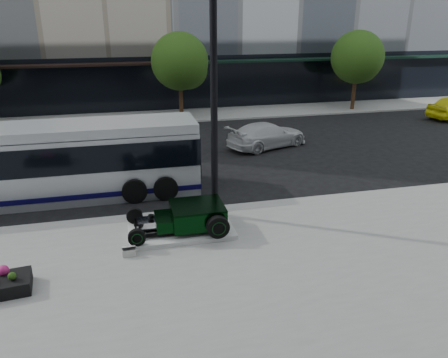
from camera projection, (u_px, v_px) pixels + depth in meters
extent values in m
plane|color=black|center=(203.00, 189.00, 18.21)|extent=(120.00, 120.00, 0.00)
cube|color=gray|center=(166.00, 116.00, 30.92)|extent=(70.00, 4.00, 0.12)
cube|color=black|center=(16.00, 89.00, 30.05)|extent=(22.00, 0.50, 4.00)
cube|color=black|center=(323.00, 78.00, 35.07)|extent=(24.00, 0.50, 4.00)
cube|color=black|center=(10.00, 66.00, 28.94)|extent=(22.00, 1.60, 0.15)
cube|color=black|center=(328.00, 59.00, 33.95)|extent=(24.00, 1.60, 0.15)
cylinder|color=black|center=(181.00, 99.00, 29.75)|extent=(0.28, 0.28, 2.60)
sphere|color=#1E3E10|center=(180.00, 61.00, 28.86)|extent=(3.80, 3.80, 3.80)
sphere|color=#1E3E10|center=(188.00, 70.00, 29.47)|extent=(2.60, 2.60, 2.60)
cylinder|color=black|center=(354.00, 92.00, 32.58)|extent=(0.28, 0.28, 2.60)
sphere|color=#1E3E10|center=(357.00, 57.00, 31.69)|extent=(3.80, 3.80, 3.80)
sphere|color=#1E3E10|center=(362.00, 65.00, 32.31)|extent=(2.60, 2.60, 2.60)
cube|color=silver|center=(181.00, 231.00, 14.33)|extent=(3.40, 1.80, 0.15)
cube|color=black|center=(183.00, 232.00, 13.86)|extent=(3.00, 0.08, 0.10)
cube|color=black|center=(179.00, 220.00, 14.67)|extent=(3.00, 0.08, 0.10)
cube|color=black|center=(197.00, 215.00, 14.26)|extent=(1.70, 1.45, 0.62)
cube|color=black|center=(197.00, 205.00, 14.14)|extent=(1.70, 1.45, 0.06)
cube|color=black|center=(164.00, 221.00, 14.06)|extent=(0.55, 1.05, 0.38)
cube|color=silver|center=(147.00, 225.00, 13.96)|extent=(0.55, 0.55, 0.34)
cylinder|color=black|center=(151.00, 216.00, 13.90)|extent=(0.18, 0.18, 0.10)
cylinder|color=black|center=(136.00, 229.00, 13.93)|extent=(0.06, 1.55, 0.06)
cylinder|color=black|center=(218.00, 227.00, 13.63)|extent=(0.72, 0.24, 0.72)
cylinder|color=black|center=(219.00, 229.00, 13.51)|extent=(0.37, 0.02, 0.37)
torus|color=#0B3D14|center=(219.00, 229.00, 13.50)|extent=(0.44, 0.02, 0.44)
cylinder|color=black|center=(207.00, 205.00, 15.17)|extent=(0.72, 0.24, 0.72)
cylinder|color=black|center=(206.00, 204.00, 15.29)|extent=(0.37, 0.02, 0.37)
torus|color=#0B3D14|center=(206.00, 204.00, 15.30)|extent=(0.44, 0.02, 0.44)
cylinder|color=black|center=(137.00, 237.00, 13.18)|extent=(0.54, 0.16, 0.54)
cylinder|color=black|center=(137.00, 239.00, 13.10)|extent=(0.28, 0.02, 0.28)
torus|color=#0B3D14|center=(137.00, 239.00, 13.09)|extent=(0.34, 0.02, 0.34)
cylinder|color=black|center=(134.00, 216.00, 14.60)|extent=(0.54, 0.16, 0.54)
cylinder|color=black|center=(134.00, 215.00, 14.68)|extent=(0.28, 0.02, 0.28)
torus|color=#0B3D14|center=(134.00, 214.00, 14.69)|extent=(0.34, 0.02, 0.34)
cube|color=silver|center=(129.00, 251.00, 13.00)|extent=(0.40, 0.30, 0.22)
cube|color=black|center=(129.00, 248.00, 12.96)|extent=(0.40, 0.29, 0.15)
cylinder|color=black|center=(214.00, 107.00, 14.27)|extent=(0.23, 0.23, 7.80)
cylinder|color=black|center=(215.00, 212.00, 15.62)|extent=(0.43, 0.43, 0.20)
sphere|color=#D12479|center=(7.00, 275.00, 11.15)|extent=(0.24, 0.24, 0.24)
sphere|color=#1E3E10|center=(18.00, 274.00, 11.21)|extent=(0.24, 0.24, 0.24)
cube|color=silver|center=(43.00, 168.00, 16.94)|extent=(12.00, 2.55, 2.55)
cube|color=#0B0844|center=(46.00, 188.00, 17.24)|extent=(12.05, 2.60, 0.20)
cube|color=black|center=(40.00, 153.00, 16.73)|extent=(12.05, 2.60, 1.05)
cube|color=silver|center=(37.00, 131.00, 16.42)|extent=(12.00, 2.40, 0.35)
cube|color=black|center=(195.00, 150.00, 18.16)|extent=(0.06, 2.30, 1.70)
cylinder|color=black|center=(135.00, 191.00, 16.78)|extent=(0.96, 0.28, 0.96)
cylinder|color=black|center=(132.00, 169.00, 19.14)|extent=(0.96, 0.28, 0.96)
cylinder|color=black|center=(166.00, 188.00, 17.04)|extent=(0.96, 0.28, 0.96)
cylinder|color=black|center=(159.00, 167.00, 19.41)|extent=(0.96, 0.28, 0.96)
imported|color=silver|center=(267.00, 135.00, 23.79)|extent=(5.02, 3.40, 1.35)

